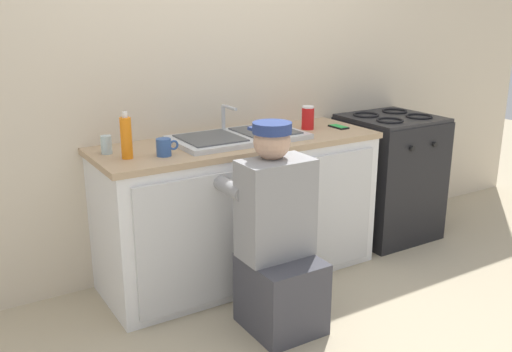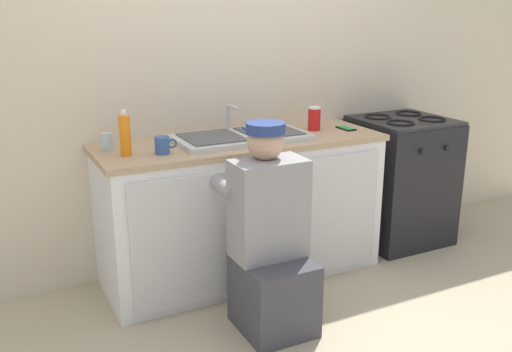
{
  "view_description": "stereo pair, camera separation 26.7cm",
  "coord_description": "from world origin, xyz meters",
  "px_view_note": "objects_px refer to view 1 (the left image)",
  "views": [
    {
      "loc": [
        -1.66,
        -2.61,
        1.67
      ],
      "look_at": [
        0.0,
        0.1,
        0.71
      ],
      "focal_mm": 40.0,
      "sensor_mm": 36.0,
      "label": 1
    },
    {
      "loc": [
        -1.43,
        -2.74,
        1.67
      ],
      "look_at": [
        0.0,
        0.1,
        0.71
      ],
      "focal_mm": 40.0,
      "sensor_mm": 36.0,
      "label": 2
    }
  ],
  "objects_px": {
    "soda_cup_red": "(308,118)",
    "sink_double_basin": "(238,137)",
    "stove_range": "(388,176)",
    "water_glass": "(106,145)",
    "soap_bottle_orange": "(126,137)",
    "coffee_mug": "(164,147)",
    "plumber_person": "(277,245)",
    "cell_phone": "(339,127)"
  },
  "relations": [
    {
      "from": "soda_cup_red",
      "to": "plumber_person",
      "type": "bearing_deg",
      "value": -135.43
    },
    {
      "from": "soap_bottle_orange",
      "to": "coffee_mug",
      "type": "relative_size",
      "value": 1.98
    },
    {
      "from": "cell_phone",
      "to": "sink_double_basin",
      "type": "bearing_deg",
      "value": 176.6
    },
    {
      "from": "coffee_mug",
      "to": "soda_cup_red",
      "type": "bearing_deg",
      "value": 7.86
    },
    {
      "from": "stove_range",
      "to": "water_glass",
      "type": "xyz_separation_m",
      "value": [
        -2.04,
        0.09,
        0.48
      ]
    },
    {
      "from": "soda_cup_red",
      "to": "coffee_mug",
      "type": "bearing_deg",
      "value": -172.14
    },
    {
      "from": "stove_range",
      "to": "cell_phone",
      "type": "height_order",
      "value": "stove_range"
    },
    {
      "from": "sink_double_basin",
      "to": "stove_range",
      "type": "xyz_separation_m",
      "value": [
        1.26,
        -0.0,
        -0.45
      ]
    },
    {
      "from": "stove_range",
      "to": "water_glass",
      "type": "distance_m",
      "value": 2.1
    },
    {
      "from": "plumber_person",
      "to": "coffee_mug",
      "type": "xyz_separation_m",
      "value": [
        -0.4,
        0.51,
        0.47
      ]
    },
    {
      "from": "stove_range",
      "to": "soap_bottle_orange",
      "type": "xyz_separation_m",
      "value": [
        -1.98,
        -0.06,
        0.55
      ]
    },
    {
      "from": "stove_range",
      "to": "coffee_mug",
      "type": "xyz_separation_m",
      "value": [
        -1.79,
        -0.12,
        0.48
      ]
    },
    {
      "from": "sink_double_basin",
      "to": "coffee_mug",
      "type": "distance_m",
      "value": 0.54
    },
    {
      "from": "coffee_mug",
      "to": "cell_phone",
      "type": "height_order",
      "value": "coffee_mug"
    },
    {
      "from": "sink_double_basin",
      "to": "plumber_person",
      "type": "distance_m",
      "value": 0.78
    },
    {
      "from": "soda_cup_red",
      "to": "sink_double_basin",
      "type": "bearing_deg",
      "value": -177.18
    },
    {
      "from": "water_glass",
      "to": "coffee_mug",
      "type": "xyz_separation_m",
      "value": [
        0.25,
        -0.21,
        -0.0
      ]
    },
    {
      "from": "soap_bottle_orange",
      "to": "cell_phone",
      "type": "relative_size",
      "value": 1.79
    },
    {
      "from": "stove_range",
      "to": "water_glass",
      "type": "relative_size",
      "value": 9.15
    },
    {
      "from": "stove_range",
      "to": "soap_bottle_orange",
      "type": "bearing_deg",
      "value": -178.13
    },
    {
      "from": "sink_double_basin",
      "to": "soap_bottle_orange",
      "type": "bearing_deg",
      "value": -174.67
    },
    {
      "from": "sink_double_basin",
      "to": "cell_phone",
      "type": "distance_m",
      "value": 0.74
    },
    {
      "from": "stove_range",
      "to": "plumber_person",
      "type": "bearing_deg",
      "value": -155.71
    },
    {
      "from": "plumber_person",
      "to": "cell_phone",
      "type": "bearing_deg",
      "value": 34.06
    },
    {
      "from": "stove_range",
      "to": "cell_phone",
      "type": "distance_m",
      "value": 0.69
    },
    {
      "from": "sink_double_basin",
      "to": "stove_range",
      "type": "bearing_deg",
      "value": -0.1
    },
    {
      "from": "plumber_person",
      "to": "soda_cup_red",
      "type": "xyz_separation_m",
      "value": [
        0.67,
        0.66,
        0.5
      ]
    },
    {
      "from": "plumber_person",
      "to": "coffee_mug",
      "type": "bearing_deg",
      "value": 127.64
    },
    {
      "from": "water_glass",
      "to": "coffee_mug",
      "type": "relative_size",
      "value": 0.79
    },
    {
      "from": "coffee_mug",
      "to": "water_glass",
      "type": "bearing_deg",
      "value": 140.46
    },
    {
      "from": "soda_cup_red",
      "to": "soap_bottle_orange",
      "type": "height_order",
      "value": "soap_bottle_orange"
    },
    {
      "from": "sink_double_basin",
      "to": "soap_bottle_orange",
      "type": "distance_m",
      "value": 0.73
    },
    {
      "from": "soda_cup_red",
      "to": "coffee_mug",
      "type": "relative_size",
      "value": 1.21
    },
    {
      "from": "water_glass",
      "to": "coffee_mug",
      "type": "bearing_deg",
      "value": -39.54
    },
    {
      "from": "stove_range",
      "to": "soda_cup_red",
      "type": "relative_size",
      "value": 6.02
    },
    {
      "from": "soda_cup_red",
      "to": "soap_bottle_orange",
      "type": "relative_size",
      "value": 0.61
    },
    {
      "from": "soap_bottle_orange",
      "to": "coffee_mug",
      "type": "xyz_separation_m",
      "value": [
        0.19,
        -0.05,
        -0.07
      ]
    },
    {
      "from": "plumber_person",
      "to": "stove_range",
      "type": "bearing_deg",
      "value": 24.29
    },
    {
      "from": "sink_double_basin",
      "to": "soda_cup_red",
      "type": "distance_m",
      "value": 0.54
    },
    {
      "from": "plumber_person",
      "to": "soap_bottle_orange",
      "type": "bearing_deg",
      "value": 135.88
    },
    {
      "from": "stove_range",
      "to": "soda_cup_red",
      "type": "height_order",
      "value": "soda_cup_red"
    },
    {
      "from": "stove_range",
      "to": "soap_bottle_orange",
      "type": "relative_size",
      "value": 3.66
    }
  ]
}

